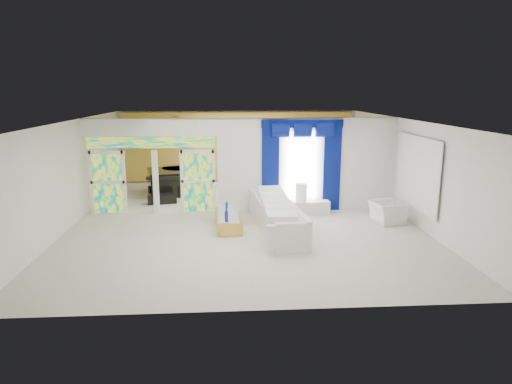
{
  "coord_description": "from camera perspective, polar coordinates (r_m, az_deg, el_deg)",
  "views": [
    {
      "loc": [
        -0.52,
        -13.49,
        3.86
      ],
      "look_at": [
        0.3,
        -1.2,
        1.1
      ],
      "focal_mm": 32.02,
      "sensor_mm": 36.0,
      "label": 1
    }
  ],
  "objects": [
    {
      "name": "tv_console",
      "position": [
        17.53,
        -16.91,
        0.59
      ],
      "size": [
        0.55,
        0.51,
        0.74
      ],
      "primitive_type": "cube",
      "rotation": [
        0.0,
        0.0,
        -0.09
      ],
      "color": "#AA7855",
      "rests_on": "ground"
    },
    {
      "name": "dividing_header",
      "position": [
        14.72,
        -13.04,
        7.89
      ],
      "size": [
        4.3,
        0.18,
        0.55
      ],
      "primitive_type": "cube",
      "color": "white",
      "rests_on": "dividing_wall"
    },
    {
      "name": "wall_mirror",
      "position": [
        13.82,
        19.53,
        2.28
      ],
      "size": [
        0.04,
        2.7,
        1.9
      ],
      "primitive_type": "cube",
      "color": "white",
      "rests_on": "ground"
    },
    {
      "name": "blue_drape_right",
      "position": [
        14.96,
        9.47,
        3.0
      ],
      "size": [
        0.55,
        0.1,
        2.8
      ],
      "primitive_type": "cube",
      "color": "#031049",
      "rests_on": "ground"
    },
    {
      "name": "floor",
      "position": [
        14.04,
        -1.55,
        -3.33
      ],
      "size": [
        12.0,
        12.0,
        0.0
      ],
      "primitive_type": "plane",
      "color": "#B7AF9E",
      "rests_on": "ground"
    },
    {
      "name": "coffee_table",
      "position": [
        13.1,
        -3.52,
        -3.62
      ],
      "size": [
        0.78,
        1.84,
        0.4
      ],
      "primitive_type": "cube",
      "rotation": [
        0.0,
        0.0,
        0.1
      ],
      "color": "gold",
      "rests_on": "ground"
    },
    {
      "name": "piano_bench",
      "position": [
        16.19,
        -11.68,
        -0.83
      ],
      "size": [
        1.05,
        0.6,
        0.33
      ],
      "primitive_type": "cube",
      "rotation": [
        0.0,
        0.0,
        0.23
      ],
      "color": "black",
      "rests_on": "ground"
    },
    {
      "name": "armchair",
      "position": [
        14.11,
        16.0,
        -2.43
      ],
      "size": [
        0.98,
        1.08,
        0.63
      ],
      "primitive_type": "imported",
      "rotation": [
        0.0,
        0.0,
        1.73
      ],
      "color": "silver",
      "rests_on": "ground"
    },
    {
      "name": "white_sofa",
      "position": [
        12.83,
        2.53,
        -3.08
      ],
      "size": [
        1.29,
        4.14,
        0.78
      ],
      "primitive_type": "cube",
      "rotation": [
        0.0,
        0.0,
        0.1
      ],
      "color": "silver",
      "rests_on": "ground"
    },
    {
      "name": "stained_panel_right",
      "position": [
        14.79,
        -7.25,
        1.38
      ],
      "size": [
        0.95,
        0.04,
        2.0
      ],
      "primitive_type": "cube",
      "color": "#994C3F",
      "rests_on": "ground"
    },
    {
      "name": "stained_panel_left",
      "position": [
        15.24,
        -18.01,
        1.19
      ],
      "size": [
        0.95,
        0.04,
        2.0
      ],
      "primitive_type": "cube",
      "color": "#994C3F",
      "rests_on": "ground"
    },
    {
      "name": "decanters",
      "position": [
        12.91,
        -3.58,
        -2.57
      ],
      "size": [
        0.18,
        1.23,
        0.23
      ],
      "color": "white",
      "rests_on": "coffee_table"
    },
    {
      "name": "blue_drape_left",
      "position": [
        14.63,
        1.81,
        2.95
      ],
      "size": [
        0.55,
        0.1,
        2.8
      ],
      "primitive_type": "cube",
      "color": "#031049",
      "rests_on": "ground"
    },
    {
      "name": "dividing_wall",
      "position": [
        14.92,
        6.56,
        3.45
      ],
      "size": [
        5.7,
        0.18,
        3.0
      ],
      "primitive_type": "cube",
      "color": "white",
      "rests_on": "ground"
    },
    {
      "name": "window_pane",
      "position": [
        14.78,
        5.67,
        3.19
      ],
      "size": [
        1.0,
        0.02,
        2.3
      ],
      "primitive_type": "cube",
      "color": "white",
      "rests_on": "dividing_wall"
    },
    {
      "name": "blue_pelmet",
      "position": [
        14.59,
        5.8,
        8.48
      ],
      "size": [
        2.6,
        0.12,
        0.25
      ],
      "primitive_type": "cube",
      "color": "#031049",
      "rests_on": "dividing_wall"
    },
    {
      "name": "chandelier",
      "position": [
        17.02,
        -9.91,
        8.37
      ],
      "size": [
        0.6,
        0.6,
        0.6
      ],
      "primitive_type": "sphere",
      "color": "gold",
      "rests_on": "ceiling"
    },
    {
      "name": "table_lamp",
      "position": [
        14.47,
        5.67,
        -0.07
      ],
      "size": [
        0.36,
        0.36,
        0.58
      ],
      "primitive_type": "cylinder",
      "color": "white",
      "rests_on": "console_table"
    },
    {
      "name": "stained_transom",
      "position": [
        14.76,
        -12.95,
        6.05
      ],
      "size": [
        4.0,
        0.05,
        0.35
      ],
      "primitive_type": "cube",
      "color": "#994C3F",
      "rests_on": "dividing_header"
    },
    {
      "name": "grand_piano",
      "position": [
        17.68,
        -11.03,
        1.26
      ],
      "size": [
        1.71,
        2.02,
        0.89
      ],
      "primitive_type": "cube",
      "rotation": [
        0.0,
        0.0,
        0.23
      ],
      "color": "black",
      "rests_on": "ground"
    },
    {
      "name": "console_table",
      "position": [
        14.64,
        6.79,
        -1.93
      ],
      "size": [
        1.23,
        0.47,
        0.4
      ],
      "primitive_type": "cube",
      "rotation": [
        0.0,
        0.0,
        0.07
      ],
      "color": "silver",
      "rests_on": "ground"
    },
    {
      "name": "gold_curtains",
      "position": [
        19.53,
        -2.27,
        5.68
      ],
      "size": [
        9.7,
        0.12,
        2.9
      ],
      "primitive_type": "cube",
      "color": "#BA8D2C",
      "rests_on": "ground"
    }
  ]
}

